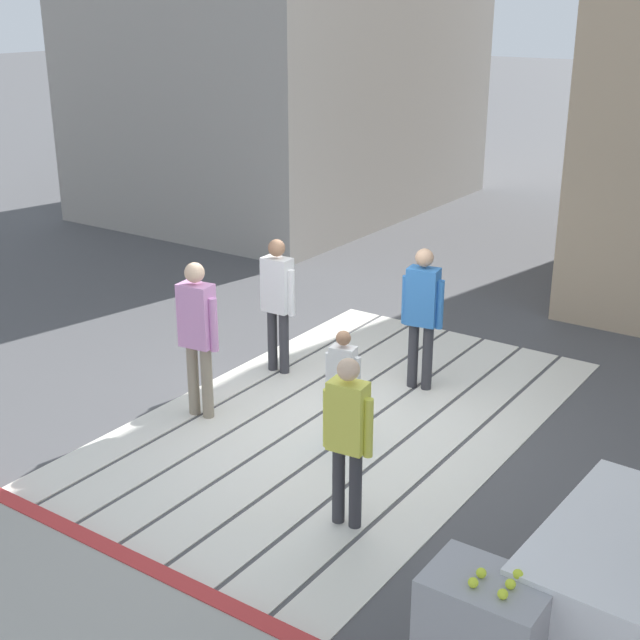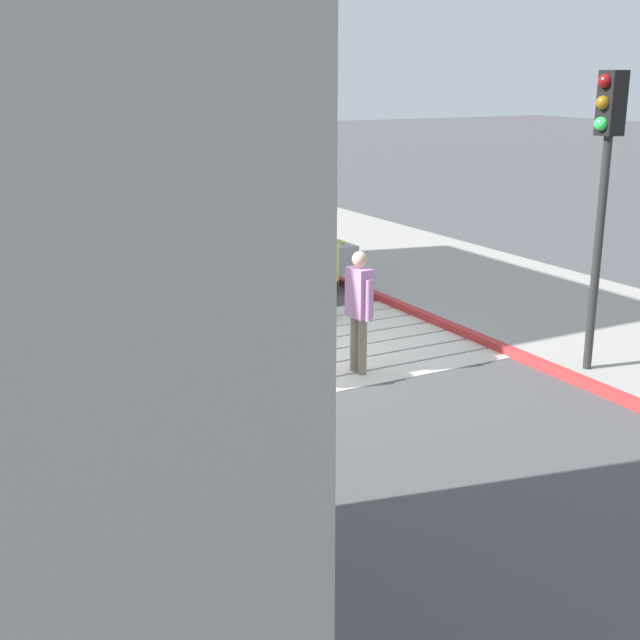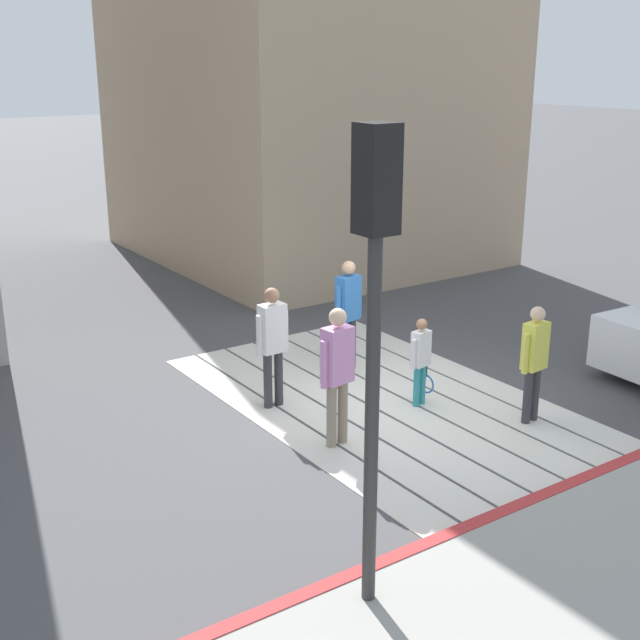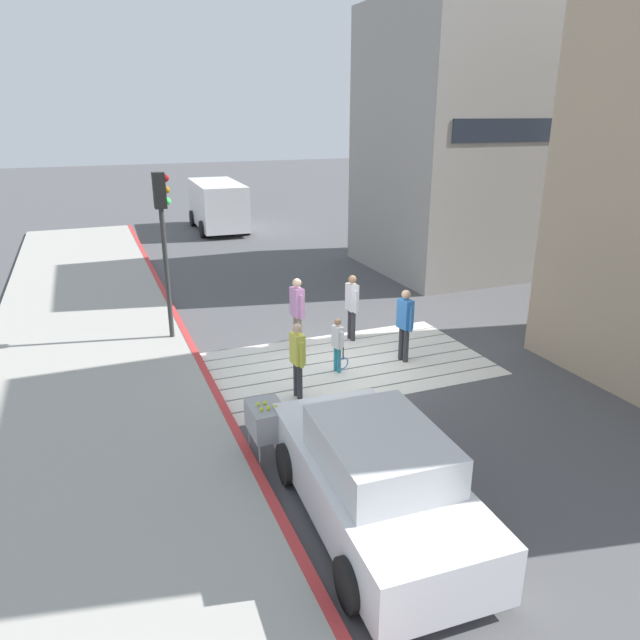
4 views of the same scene
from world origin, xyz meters
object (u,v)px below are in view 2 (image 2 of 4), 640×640
Objects in this scene: pedestrian_adult_lead at (328,269)px; pedestrian_adult_trailing at (182,297)px; tennis_ball_cart at (337,257)px; traffic_light_corner at (605,163)px; pedestrian_child_with_racket at (285,302)px; pedestrian_adult_side at (359,303)px; car_parked_near_curb at (250,240)px; pedestrian_teen_behind at (265,321)px.

pedestrian_adult_lead is 0.92× the size of pedestrian_adult_trailing.
pedestrian_adult_lead is (1.23, 1.87, 0.24)m from tennis_ball_cart.
traffic_light_corner is 2.62× the size of pedestrian_adult_lead.
pedestrian_child_with_racket is at bearing -46.72° from traffic_light_corner.
tennis_ball_cart is 4.90m from pedestrian_adult_side.
traffic_light_corner reaches higher than pedestrian_adult_side.
car_parked_near_curb is at bearing -100.47° from pedestrian_adult_side.
car_parked_near_curb reaches higher than tennis_ball_cart.
traffic_light_corner is 6.24m from pedestrian_adult_trailing.
pedestrian_adult_trailing is at bearing 56.64° from car_parked_near_curb.
car_parked_near_curb is at bearing -94.56° from pedestrian_adult_lead.
car_parked_near_curb is at bearing -79.29° from traffic_light_corner.
pedestrian_adult_trailing is at bearing -39.15° from pedestrian_adult_side.
pedestrian_teen_behind reaches higher than car_parked_near_curb.
pedestrian_child_with_racket reaches higher than tennis_ball_cart.
car_parked_near_curb is 4.14m from pedestrian_adult_lead.
pedestrian_child_with_racket is (1.59, 4.98, -0.01)m from car_parked_near_curb.
pedestrian_adult_side is at bearing 64.20° from tennis_ball_cart.
pedestrian_child_with_racket is at bearing -123.39° from pedestrian_teen_behind.
pedestrian_teen_behind is at bearing 47.10° from pedestrian_adult_lead.
traffic_light_corner is at bearing 114.32° from pedestrian_adult_lead.
car_parked_near_curb is 4.30× the size of tennis_ball_cart.
tennis_ball_cart is at bearing -115.80° from pedestrian_adult_side.
pedestrian_adult_trailing is at bearing 33.16° from tennis_ball_cart.
traffic_light_corner is 5.03m from pedestrian_teen_behind.
pedestrian_adult_side is 1.41× the size of pedestrian_child_with_racket.
car_parked_near_curb is 5.22m from pedestrian_child_with_racket.
pedestrian_adult_trailing is 2.65m from pedestrian_adult_side.
pedestrian_teen_behind reaches higher than tennis_ball_cart.
traffic_light_corner is at bearing 96.36° from tennis_ball_cart.
pedestrian_adult_trailing is at bearing -71.55° from pedestrian_teen_behind.
car_parked_near_curb is 1.03× the size of traffic_light_corner.
traffic_light_corner is 4.17× the size of tennis_ball_cart.
tennis_ball_cart is at bearing -129.19° from pedestrian_teen_behind.
pedestrian_adult_trailing is (4.18, 2.73, 0.32)m from tennis_ball_cart.
pedestrian_adult_trailing is 1.37× the size of pedestrian_child_with_racket.
pedestrian_adult_trailing is (2.95, 0.87, 0.08)m from pedestrian_adult_lead.
pedestrian_teen_behind reaches higher than pedestrian_adult_lead.
car_parked_near_curb is 2.50× the size of pedestrian_adult_trailing.
tennis_ball_cart is 5.01m from pedestrian_adult_trailing.
pedestrian_adult_side is (1.23, 6.66, 0.32)m from car_parked_near_curb.
car_parked_near_curb is at bearing -112.10° from pedestrian_teen_behind.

